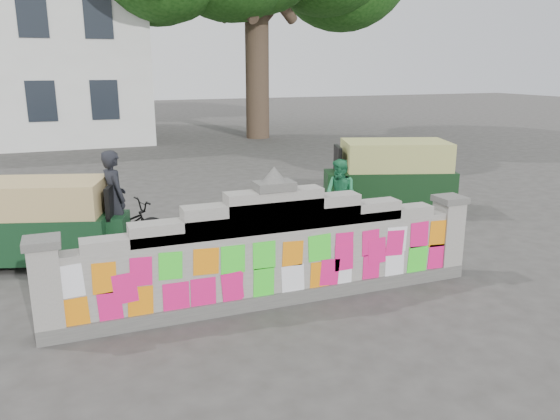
{
  "coord_description": "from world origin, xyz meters",
  "views": [
    {
      "loc": [
        -2.62,
        -6.9,
        3.35
      ],
      "look_at": [
        0.48,
        1.0,
        1.1
      ],
      "focal_mm": 35.0,
      "sensor_mm": 36.0,
      "label": 1
    }
  ],
  "objects": [
    {
      "name": "rickshaw_left",
      "position": [
        -3.06,
        2.98,
        0.76
      ],
      "size": [
        2.73,
        1.84,
        1.47
      ],
      "rotation": [
        0.0,
        0.0,
        -0.3
      ],
      "color": "#11341B",
      "rests_on": "ground"
    },
    {
      "name": "pedestrian",
      "position": [
        2.6,
        2.94,
        0.74
      ],
      "size": [
        0.84,
        0.9,
        1.49
      ],
      "primitive_type": "imported",
      "rotation": [
        0.0,
        0.0,
        -1.07
      ],
      "color": "#227D4C",
      "rests_on": "ground"
    },
    {
      "name": "rickshaw_right",
      "position": [
        4.39,
        3.83,
        0.87
      ],
      "size": [
        3.1,
        2.15,
        1.67
      ],
      "rotation": [
        0.0,
        0.0,
        2.82
      ],
      "color": "black",
      "rests_on": "ground"
    },
    {
      "name": "cyclist_bike",
      "position": [
        -1.93,
        2.81,
        0.5
      ],
      "size": [
        2.02,
        1.2,
        1.0
      ],
      "primitive_type": "imported",
      "rotation": [
        0.0,
        0.0,
        1.87
      ],
      "color": "black",
      "rests_on": "ground"
    },
    {
      "name": "cyclist_rider",
      "position": [
        -1.93,
        2.81,
        0.85
      ],
      "size": [
        0.57,
        0.71,
        1.7
      ],
      "primitive_type": "imported",
      "rotation": [
        0.0,
        0.0,
        1.87
      ],
      "color": "black",
      "rests_on": "ground"
    },
    {
      "name": "ground",
      "position": [
        0.0,
        0.0,
        0.0
      ],
      "size": [
        100.0,
        100.0,
        0.0
      ],
      "primitive_type": "plane",
      "color": "#383533",
      "rests_on": "ground"
    },
    {
      "name": "parapet_wall",
      "position": [
        -0.0,
        -0.01,
        0.75
      ],
      "size": [
        6.48,
        0.44,
        2.01
      ],
      "color": "#4C4C49",
      "rests_on": "ground"
    }
  ]
}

